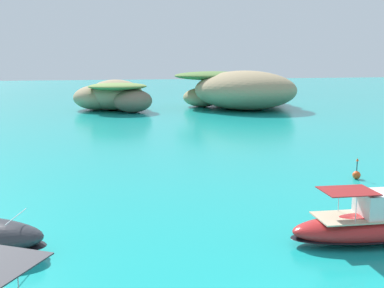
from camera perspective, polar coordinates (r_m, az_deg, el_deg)
islet_large at (r=83.47m, az=6.02°, el=6.28°), size 25.55×30.27×6.53m
islet_small at (r=79.77m, az=-9.60°, el=5.69°), size 14.63×16.18×5.05m
motorboat_red at (r=23.11m, az=21.19°, el=-9.11°), size 7.98×3.00×2.45m
channel_buoy at (r=34.67m, az=19.29°, el=-3.48°), size 0.56×0.56×1.48m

